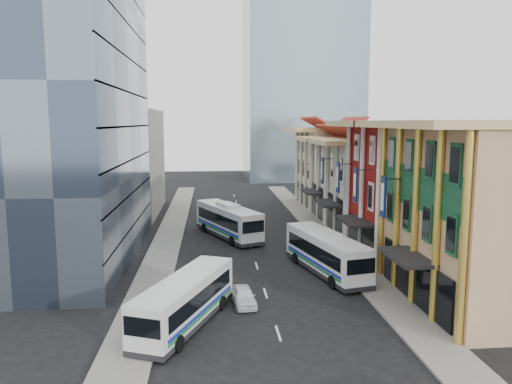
{
  "coord_description": "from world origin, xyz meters",
  "views": [
    {
      "loc": [
        -3.83,
        -26.81,
        12.4
      ],
      "look_at": [
        0.53,
        21.53,
        5.56
      ],
      "focal_mm": 35.0,
      "sensor_mm": 36.0,
      "label": 1
    }
  ],
  "objects": [
    {
      "name": "sedan_left",
      "position": [
        -1.73,
        5.81,
        0.62
      ],
      "size": [
        1.77,
        3.75,
        1.24
      ],
      "primitive_type": "imported",
      "rotation": [
        0.0,
        0.0,
        0.08
      ],
      "color": "white",
      "rests_on": "ground"
    },
    {
      "name": "office_block_far",
      "position": [
        -16.0,
        42.0,
        7.0
      ],
      "size": [
        10.0,
        18.0,
        14.0
      ],
      "primitive_type": "cube",
      "color": "gray",
      "rests_on": "ground"
    },
    {
      "name": "bus_right",
      "position": [
        5.5,
        12.39,
        1.79
      ],
      "size": [
        5.13,
        11.49,
        3.59
      ],
      "primitive_type": null,
      "rotation": [
        0.0,
        0.0,
        0.23
      ],
      "color": "white",
      "rests_on": "ground"
    },
    {
      "name": "sidewalk_right",
      "position": [
        8.5,
        22.0,
        0.07
      ],
      "size": [
        3.0,
        90.0,
        0.15
      ],
      "primitive_type": "cube",
      "color": "slate",
      "rests_on": "ground"
    },
    {
      "name": "bus_left_near",
      "position": [
        -5.5,
        2.67,
        1.66
      ],
      "size": [
        6.21,
        10.52,
        3.33
      ],
      "primitive_type": null,
      "rotation": [
        0.0,
        0.0,
        -0.39
      ],
      "color": "silver",
      "rests_on": "ground"
    },
    {
      "name": "office_tower",
      "position": [
        -17.0,
        19.0,
        15.0
      ],
      "size": [
        12.0,
        26.0,
        30.0
      ],
      "primitive_type": "cube",
      "color": "#374357",
      "rests_on": "ground"
    },
    {
      "name": "shophouse_cream_mid",
      "position": [
        14.0,
        35.5,
        5.0
      ],
      "size": [
        8.0,
        9.0,
        10.0
      ],
      "primitive_type": "cube",
      "color": "beige",
      "rests_on": "ground"
    },
    {
      "name": "ground",
      "position": [
        0.0,
        0.0,
        0.0
      ],
      "size": [
        200.0,
        200.0,
        0.0
      ],
      "primitive_type": "plane",
      "color": "black",
      "rests_on": "ground"
    },
    {
      "name": "shophouse_cream_near",
      "position": [
        14.0,
        26.5,
        5.0
      ],
      "size": [
        8.0,
        9.0,
        10.0
      ],
      "primitive_type": "cube",
      "color": "beige",
      "rests_on": "ground"
    },
    {
      "name": "bus_left_far",
      "position": [
        -2.1,
        26.13,
        1.87
      ],
      "size": [
        7.13,
        11.82,
        3.75
      ],
      "primitive_type": null,
      "rotation": [
        0.0,
        0.0,
        0.41
      ],
      "color": "silver",
      "rests_on": "ground"
    },
    {
      "name": "shophouse_red",
      "position": [
        14.0,
        17.0,
        6.0
      ],
      "size": [
        8.0,
        10.0,
        12.0
      ],
      "primitive_type": "cube",
      "color": "maroon",
      "rests_on": "ground"
    },
    {
      "name": "shophouse_cream_far",
      "position": [
        14.0,
        46.0,
        5.5
      ],
      "size": [
        8.0,
        12.0,
        11.0
      ],
      "primitive_type": "cube",
      "color": "beige",
      "rests_on": "ground"
    },
    {
      "name": "sidewalk_left",
      "position": [
        -8.5,
        22.0,
        0.07
      ],
      "size": [
        3.0,
        90.0,
        0.15
      ],
      "primitive_type": "cube",
      "color": "slate",
      "rests_on": "ground"
    },
    {
      "name": "shophouse_tan",
      "position": [
        14.0,
        5.0,
        6.0
      ],
      "size": [
        8.0,
        14.0,
        12.0
      ],
      "primitive_type": "cube",
      "color": "tan",
      "rests_on": "ground"
    }
  ]
}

